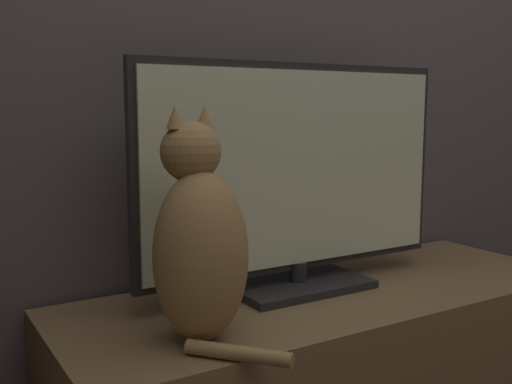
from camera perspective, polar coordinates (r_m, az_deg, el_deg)
name	(u,v)px	position (r m, az deg, el deg)	size (l,w,h in m)	color
tv_stand	(331,370)	(1.61, 7.12, -16.49)	(1.38, 0.50, 0.42)	brown
tv	(298,179)	(1.49, 4.04, 1.23)	(0.87, 0.21, 0.56)	black
cat	(199,244)	(1.17, -5.47, -4.99)	(0.21, 0.31, 0.46)	#997547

